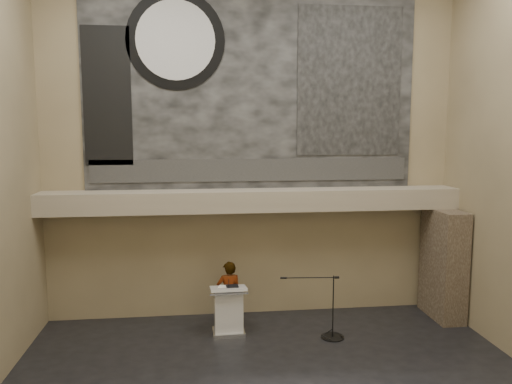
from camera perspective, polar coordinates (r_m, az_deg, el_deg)
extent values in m
cube|color=#7E6F50|center=(12.25, -0.45, 5.36)|extent=(10.00, 0.02, 8.50)
cube|color=#7E6F50|center=(4.40, 11.22, 1.56)|extent=(10.00, 0.02, 8.50)
cube|color=gray|center=(11.97, -0.23, -0.94)|extent=(10.00, 0.80, 0.50)
cylinder|color=#B2893D|center=(11.89, -7.89, -2.44)|extent=(0.04, 0.04, 0.06)
cylinder|color=#B2893D|center=(12.32, 8.62, -2.10)|extent=(0.04, 0.04, 0.06)
cube|color=black|center=(12.25, -0.44, 12.15)|extent=(8.00, 0.05, 5.00)
cube|color=#2B2B2B|center=(12.21, -0.41, 2.53)|extent=(7.76, 0.02, 0.55)
cylinder|color=black|center=(12.27, -9.18, 16.76)|extent=(2.30, 0.02, 2.30)
cylinder|color=silver|center=(12.25, -9.18, 16.77)|extent=(1.84, 0.02, 1.84)
cube|color=black|center=(12.71, 10.65, 12.30)|extent=(2.60, 0.02, 3.60)
cube|color=black|center=(12.28, -16.65, 10.43)|extent=(1.10, 0.02, 3.20)
cube|color=#423528|center=(13.24, 20.63, -7.68)|extent=(0.60, 1.40, 2.70)
cube|color=silver|center=(11.87, -3.16, -15.65)|extent=(0.74, 0.57, 0.08)
cube|color=silver|center=(11.68, -3.17, -13.30)|extent=(0.65, 0.46, 0.96)
cube|color=silver|center=(11.49, -3.19, -10.96)|extent=(0.83, 0.60, 0.14)
cube|color=black|center=(11.48, -2.72, -10.73)|extent=(0.28, 0.23, 0.04)
cube|color=white|center=(11.49, -3.79, -10.79)|extent=(0.29, 0.35, 0.00)
imported|color=white|center=(11.95, -3.11, -11.61)|extent=(0.61, 0.43, 1.59)
cylinder|color=black|center=(11.79, 8.73, -16.06)|extent=(0.52, 0.52, 0.02)
cylinder|color=black|center=(11.52, 8.80, -12.84)|extent=(0.03, 0.03, 1.43)
cylinder|color=black|center=(11.22, 6.03, -9.72)|extent=(1.24, 0.13, 0.02)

